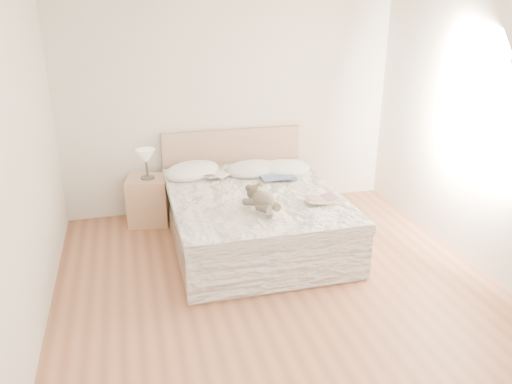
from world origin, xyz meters
TOP-DOWN VIEW (x-y plane):
  - floor at (0.00, 0.00)m, footprint 4.00×4.50m
  - wall_back at (0.00, 2.25)m, footprint 4.00×0.02m
  - wall_front at (0.00, -2.25)m, footprint 4.00×0.02m
  - wall_left at (-2.00, 0.00)m, footprint 0.02×4.50m
  - wall_right at (2.00, 0.00)m, footprint 0.02×4.50m
  - window at (1.99, 0.30)m, footprint 0.02×1.30m
  - bed at (0.00, 1.19)m, footprint 1.72×2.14m
  - nightstand at (-1.06, 1.95)m, footprint 0.51×0.47m
  - table_lamp at (-1.05, 1.92)m, footprint 0.24×0.24m
  - pillow_left at (-0.54, 1.82)m, footprint 0.82×0.72m
  - pillow_middle at (0.14, 1.71)m, footprint 0.66×0.49m
  - pillow_right at (0.49, 1.65)m, footprint 0.69×0.55m
  - blouse at (0.35, 1.59)m, footprint 0.61×0.65m
  - photo_book at (-0.33, 1.63)m, footprint 0.34×0.31m
  - childrens_book at (0.57, 0.67)m, footprint 0.34×0.24m
  - teddy_bear at (-0.05, 0.57)m, footprint 0.36×0.44m

SIDE VIEW (x-z plane):
  - floor at x=0.00m, z-range 0.00..0.00m
  - nightstand at x=-1.06m, z-range 0.00..0.56m
  - bed at x=0.00m, z-range -0.19..0.81m
  - blouse at x=0.35m, z-range 0.62..0.64m
  - photo_book at x=-0.33m, z-range 0.62..0.64m
  - childrens_book at x=0.57m, z-range 0.62..0.64m
  - pillow_left at x=-0.54m, z-range 0.54..0.74m
  - pillow_middle at x=0.14m, z-range 0.54..0.74m
  - pillow_right at x=0.49m, z-range 0.55..0.73m
  - teddy_bear at x=-0.05m, z-range 0.55..0.75m
  - table_lamp at x=-1.05m, z-range 0.63..0.98m
  - wall_back at x=0.00m, z-range 0.00..2.70m
  - wall_front at x=0.00m, z-range 0.00..2.70m
  - wall_left at x=-2.00m, z-range 0.00..2.70m
  - wall_right at x=2.00m, z-range 0.00..2.70m
  - window at x=1.99m, z-range 0.90..2.00m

